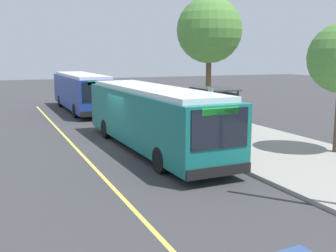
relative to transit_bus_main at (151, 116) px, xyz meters
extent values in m
plane|color=#38383A|center=(-1.35, -1.01, -1.62)|extent=(120.00, 120.00, 0.00)
cube|color=gray|center=(-1.35, 4.99, -1.54)|extent=(44.00, 6.40, 0.15)
cube|color=#E0D64C|center=(-1.35, -3.21, -1.61)|extent=(36.00, 0.14, 0.01)
cube|color=#146B66|center=(-0.02, -0.01, -0.07)|extent=(11.99, 2.81, 2.40)
cube|color=silver|center=(-0.02, -0.01, 1.23)|extent=(11.03, 2.53, 0.20)
cube|color=black|center=(5.97, 0.12, 0.36)|extent=(0.09, 2.17, 1.34)
cube|color=black|center=(-0.04, 1.28, 0.22)|extent=(10.51, 0.27, 1.06)
cube|color=silver|center=(-0.04, 1.28, -1.05)|extent=(11.34, 0.28, 0.28)
cube|color=#26D83F|center=(5.97, 0.12, 0.95)|extent=(0.06, 1.40, 0.24)
cube|color=black|center=(5.98, 0.12, -1.09)|extent=(0.13, 2.50, 0.36)
cylinder|color=black|center=(3.66, 1.23, -1.12)|extent=(1.01, 0.30, 1.00)
cylinder|color=black|center=(3.71, -1.08, -1.12)|extent=(1.01, 0.30, 1.00)
cylinder|color=black|center=(-3.62, 1.07, -1.12)|extent=(1.01, 0.30, 1.00)
cylinder|color=black|center=(-3.57, -1.24, -1.12)|extent=(1.01, 0.30, 1.00)
cube|color=navy|center=(-14.94, -0.19, -0.07)|extent=(11.43, 2.58, 2.40)
cube|color=silver|center=(-14.94, -0.19, 1.23)|extent=(10.51, 2.32, 0.20)
cube|color=black|center=(-9.22, -0.21, 0.36)|extent=(0.05, 2.17, 1.34)
cube|color=black|center=(-14.94, 1.10, 0.22)|extent=(10.05, 0.07, 1.06)
cube|color=yellow|center=(-14.94, 1.10, -1.05)|extent=(10.85, 0.06, 0.28)
cube|color=#26D83F|center=(-9.21, -0.21, 0.95)|extent=(0.03, 1.40, 0.24)
cube|color=black|center=(-9.20, -0.21, -1.09)|extent=(0.09, 2.50, 0.36)
cylinder|color=black|center=(-11.40, 0.95, -1.12)|extent=(1.00, 0.28, 1.00)
cylinder|color=black|center=(-11.41, -1.36, -1.12)|extent=(1.00, 0.28, 1.00)
cylinder|color=black|center=(-18.36, 0.97, -1.12)|extent=(1.00, 0.28, 1.00)
cylinder|color=black|center=(-18.37, -1.34, -1.12)|extent=(1.00, 0.28, 1.00)
cylinder|color=#333338|center=(-0.44, 4.98, -0.27)|extent=(0.10, 0.10, 2.40)
cylinder|color=#333338|center=(-0.44, 3.68, -0.27)|extent=(0.10, 0.10, 2.40)
cylinder|color=#333338|center=(-3.04, 4.98, -0.27)|extent=(0.10, 0.10, 2.40)
cylinder|color=#333338|center=(-3.04, 3.68, -0.27)|extent=(0.10, 0.10, 2.40)
cube|color=#333338|center=(-1.74, 4.33, 0.97)|extent=(2.90, 1.60, 0.08)
cube|color=#4C606B|center=(-1.74, 4.98, -0.27)|extent=(2.47, 0.04, 2.16)
cube|color=navy|center=(-3.04, 4.33, -0.32)|extent=(0.06, 1.11, 1.82)
cube|color=brown|center=(-1.68, 4.36, -1.02)|extent=(1.60, 0.44, 0.06)
cube|color=brown|center=(-1.68, 4.60, -0.74)|extent=(1.60, 0.05, 0.44)
cube|color=#333338|center=(-2.40, 4.36, -1.24)|extent=(0.08, 0.40, 0.45)
cube|color=#333338|center=(-0.96, 4.36, -1.24)|extent=(0.08, 0.40, 0.45)
cylinder|color=#333338|center=(1.43, 2.32, -0.07)|extent=(0.07, 0.07, 2.80)
cube|color=white|center=(1.43, 2.30, 1.03)|extent=(0.44, 0.03, 0.56)
cube|color=red|center=(1.43, 2.28, 1.03)|extent=(0.40, 0.01, 0.16)
cylinder|color=#282D47|center=(1.44, 3.10, -1.04)|extent=(0.14, 0.14, 0.85)
cylinder|color=#282D47|center=(1.44, 2.92, -1.04)|extent=(0.14, 0.14, 0.85)
cube|color=red|center=(1.44, 3.01, -0.31)|extent=(0.24, 0.40, 0.62)
sphere|color=tan|center=(1.44, 3.01, 0.11)|extent=(0.22, 0.22, 0.22)
cylinder|color=brown|center=(-6.73, 6.73, 0.66)|extent=(0.36, 0.36, 4.25)
sphere|color=#4C8438|center=(-6.73, 6.73, 4.41)|extent=(4.33, 4.33, 4.33)
camera|label=1|loc=(17.37, -6.71, 2.74)|focal=43.46mm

